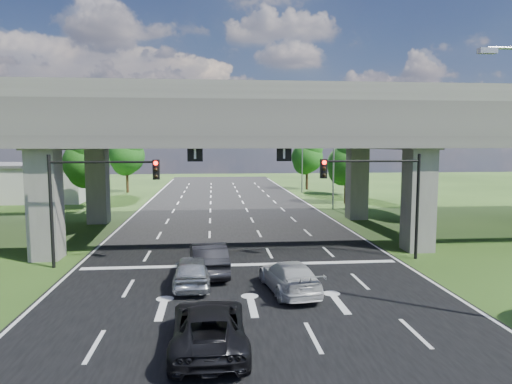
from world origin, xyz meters
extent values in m
plane|color=#253E14|center=(0.00, 0.00, 0.00)|extent=(160.00, 160.00, 0.00)
cube|color=black|center=(0.00, 10.00, 0.01)|extent=(18.00, 120.00, 0.03)
cube|color=#3A3835|center=(0.00, 12.00, 8.00)|extent=(80.00, 15.00, 2.00)
cube|color=#66635E|center=(0.00, 4.75, 9.50)|extent=(80.00, 0.50, 1.00)
cube|color=#66635E|center=(0.00, 19.25, 9.50)|extent=(80.00, 0.50, 1.00)
cube|color=#66635E|center=(-11.00, 6.00, 3.50)|extent=(1.60, 1.60, 7.00)
cube|color=#66635E|center=(-11.00, 18.00, 3.50)|extent=(1.60, 1.60, 7.00)
cube|color=#66635E|center=(11.00, 6.00, 3.50)|extent=(1.60, 1.60, 7.00)
cube|color=#66635E|center=(11.00, 18.00, 3.50)|extent=(1.60, 1.60, 7.00)
cube|color=black|center=(-2.50, 5.00, 6.00)|extent=(0.85, 0.06, 0.85)
cube|color=black|center=(2.50, 5.00, 6.00)|extent=(0.85, 0.06, 0.85)
cube|color=#9E9E99|center=(-26.00, 35.00, 2.00)|extent=(20.00, 10.00, 4.00)
cylinder|color=black|center=(10.00, 4.00, 3.00)|extent=(0.18, 0.18, 6.00)
cylinder|color=black|center=(7.25, 4.00, 5.60)|extent=(5.50, 0.12, 0.12)
cube|color=black|center=(4.50, 3.82, 5.20)|extent=(0.35, 0.28, 1.05)
sphere|color=#FF0C05|center=(4.50, 3.66, 5.55)|extent=(0.22, 0.22, 0.22)
cylinder|color=black|center=(-10.00, 4.00, 3.00)|extent=(0.18, 0.18, 6.00)
cylinder|color=black|center=(-7.25, 4.00, 5.60)|extent=(5.50, 0.12, 0.12)
cube|color=black|center=(-4.50, 3.82, 5.20)|extent=(0.35, 0.28, 1.05)
sphere|color=#FF0C05|center=(-4.50, 3.66, 5.55)|extent=(0.22, 0.22, 0.22)
cube|color=gray|center=(7.50, -6.00, 9.60)|extent=(0.60, 0.25, 0.18)
cylinder|color=gray|center=(10.50, 24.00, 5.00)|extent=(0.16, 0.16, 10.00)
cylinder|color=gray|center=(9.00, 24.00, 9.70)|extent=(3.00, 0.10, 0.10)
cube|color=gray|center=(7.50, 24.00, 9.60)|extent=(0.60, 0.25, 0.18)
cylinder|color=gray|center=(10.50, 40.00, 5.00)|extent=(0.16, 0.16, 10.00)
cylinder|color=gray|center=(9.00, 40.00, 9.70)|extent=(3.00, 0.10, 0.10)
cube|color=gray|center=(7.50, 40.00, 9.60)|extent=(0.60, 0.25, 0.18)
cylinder|color=black|center=(-14.00, 26.00, 1.65)|extent=(0.36, 0.36, 3.30)
sphere|color=#1D5115|center=(-14.00, 26.00, 4.65)|extent=(4.50, 4.50, 4.50)
sphere|color=#1D5115|center=(-13.60, 25.70, 6.00)|extent=(3.60, 3.60, 3.60)
sphere|color=#1D5115|center=(-14.30, 26.40, 3.75)|extent=(3.30, 3.30, 3.30)
cylinder|color=black|center=(-17.00, 34.00, 1.43)|extent=(0.36, 0.36, 2.86)
sphere|color=#1D5115|center=(-17.00, 34.00, 4.03)|extent=(3.90, 3.90, 3.90)
sphere|color=#1D5115|center=(-16.60, 33.70, 5.20)|extent=(3.12, 3.12, 3.12)
sphere|color=#1D5115|center=(-17.30, 34.40, 3.25)|extent=(2.86, 2.86, 2.86)
cylinder|color=black|center=(-13.00, 42.00, 1.76)|extent=(0.36, 0.36, 3.52)
sphere|color=#1D5115|center=(-13.00, 42.00, 4.96)|extent=(4.80, 4.80, 4.80)
sphere|color=#1D5115|center=(-12.60, 41.70, 6.40)|extent=(3.84, 3.84, 3.84)
sphere|color=#1D5115|center=(-13.30, 42.40, 4.00)|extent=(3.52, 3.52, 3.52)
cylinder|color=black|center=(13.00, 28.00, 1.54)|extent=(0.36, 0.36, 3.08)
sphere|color=#1D5115|center=(13.00, 28.00, 4.34)|extent=(4.20, 4.20, 4.20)
sphere|color=#1D5115|center=(13.40, 27.70, 5.60)|extent=(3.36, 3.36, 3.36)
sphere|color=#1D5115|center=(12.70, 28.40, 3.50)|extent=(3.08, 3.08, 3.08)
cylinder|color=black|center=(16.00, 36.00, 1.43)|extent=(0.36, 0.36, 2.86)
sphere|color=#1D5115|center=(16.00, 36.00, 4.03)|extent=(3.90, 3.90, 3.90)
sphere|color=#1D5115|center=(16.40, 35.70, 5.20)|extent=(3.12, 3.12, 3.12)
sphere|color=#1D5115|center=(15.70, 36.40, 3.25)|extent=(2.86, 2.86, 2.86)
cylinder|color=black|center=(12.00, 44.00, 1.65)|extent=(0.36, 0.36, 3.30)
sphere|color=#1D5115|center=(12.00, 44.00, 4.65)|extent=(4.50, 4.50, 4.50)
sphere|color=#1D5115|center=(12.40, 43.70, 6.00)|extent=(3.60, 3.60, 3.60)
sphere|color=#1D5115|center=(11.70, 44.40, 3.75)|extent=(3.30, 3.30, 3.30)
imported|color=#B7BBBF|center=(-2.50, 0.07, 0.74)|extent=(1.70, 4.18, 1.42)
imported|color=black|center=(-1.80, 2.00, 0.83)|extent=(2.14, 4.98, 1.60)
imported|color=#B4B4B4|center=(1.80, -1.18, 0.71)|extent=(2.52, 4.88, 1.35)
imported|color=black|center=(-1.70, -6.47, 0.74)|extent=(2.41, 5.11, 1.41)
camera|label=1|loc=(-1.53, -20.59, 6.56)|focal=32.00mm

